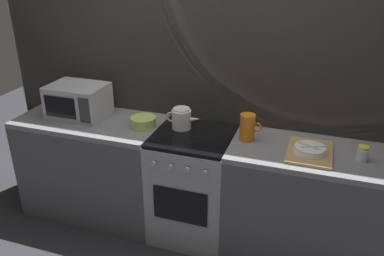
# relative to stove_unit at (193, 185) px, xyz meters

# --- Properties ---
(ground_plane) EXTENTS (8.00, 8.00, 0.00)m
(ground_plane) POSITION_rel_stove_unit_xyz_m (0.00, 0.00, -0.45)
(ground_plane) COLOR #2D2D33
(back_wall) EXTENTS (3.60, 0.05, 2.40)m
(back_wall) POSITION_rel_stove_unit_xyz_m (0.00, 0.32, 0.75)
(back_wall) COLOR #A39989
(back_wall) RESTS_ON ground_plane
(counter_left) EXTENTS (1.20, 0.60, 0.90)m
(counter_left) POSITION_rel_stove_unit_xyz_m (-0.90, 0.00, 0.00)
(counter_left) COLOR #515459
(counter_left) RESTS_ON ground_plane
(stove_unit) EXTENTS (0.60, 0.63, 0.90)m
(stove_unit) POSITION_rel_stove_unit_xyz_m (0.00, 0.00, 0.00)
(stove_unit) COLOR #9E9EA3
(stove_unit) RESTS_ON ground_plane
(counter_right) EXTENTS (1.20, 0.60, 0.90)m
(counter_right) POSITION_rel_stove_unit_xyz_m (0.90, 0.00, 0.00)
(counter_right) COLOR #515459
(counter_right) RESTS_ON ground_plane
(microwave) EXTENTS (0.46, 0.35, 0.27)m
(microwave) POSITION_rel_stove_unit_xyz_m (-1.01, 0.04, 0.59)
(microwave) COLOR #B2B2B7
(microwave) RESTS_ON counter_left
(kettle) EXTENTS (0.28, 0.15, 0.17)m
(kettle) POSITION_rel_stove_unit_xyz_m (-0.12, 0.08, 0.53)
(kettle) COLOR white
(kettle) RESTS_ON stove_unit
(mixing_bowl) EXTENTS (0.20, 0.20, 0.08)m
(mixing_bowl) POSITION_rel_stove_unit_xyz_m (-0.42, 0.01, 0.49)
(mixing_bowl) COLOR #B7D166
(mixing_bowl) RESTS_ON counter_left
(pitcher) EXTENTS (0.16, 0.11, 0.20)m
(pitcher) POSITION_rel_stove_unit_xyz_m (0.40, 0.04, 0.55)
(pitcher) COLOR orange
(pitcher) RESTS_ON counter_right
(dish_pile) EXTENTS (0.30, 0.40, 0.07)m
(dish_pile) POSITION_rel_stove_unit_xyz_m (0.85, -0.04, 0.47)
(dish_pile) COLOR tan
(dish_pile) RESTS_ON counter_right
(spice_jar) EXTENTS (0.08, 0.08, 0.10)m
(spice_jar) POSITION_rel_stove_unit_xyz_m (1.18, -0.02, 0.50)
(spice_jar) COLOR silver
(spice_jar) RESTS_ON counter_right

